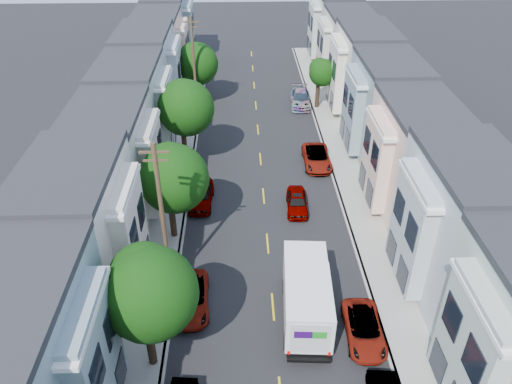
% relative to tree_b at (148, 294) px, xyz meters
% --- Properties ---
extents(ground, '(160.00, 160.00, 0.00)m').
position_rel_tree_b_xyz_m(ground, '(6.30, 3.82, -5.11)').
color(ground, black).
rests_on(ground, ground).
extents(road_slab, '(12.00, 70.00, 0.02)m').
position_rel_tree_b_xyz_m(road_slab, '(6.30, 18.82, -5.10)').
color(road_slab, black).
rests_on(road_slab, ground).
extents(curb_left, '(0.30, 70.00, 0.15)m').
position_rel_tree_b_xyz_m(curb_left, '(0.25, 18.82, -5.03)').
color(curb_left, gray).
rests_on(curb_left, ground).
extents(curb_right, '(0.30, 70.00, 0.15)m').
position_rel_tree_b_xyz_m(curb_right, '(12.35, 18.82, -5.03)').
color(curb_right, gray).
rests_on(curb_right, ground).
extents(sidewalk_left, '(2.60, 70.00, 0.15)m').
position_rel_tree_b_xyz_m(sidewalk_left, '(-1.05, 18.82, -5.03)').
color(sidewalk_left, gray).
rests_on(sidewalk_left, ground).
extents(sidewalk_right, '(2.60, 70.00, 0.15)m').
position_rel_tree_b_xyz_m(sidewalk_right, '(13.65, 18.82, -5.03)').
color(sidewalk_right, gray).
rests_on(sidewalk_right, ground).
extents(centerline, '(0.12, 70.00, 0.01)m').
position_rel_tree_b_xyz_m(centerline, '(6.30, 18.82, -5.11)').
color(centerline, gold).
rests_on(centerline, ground).
extents(townhouse_row_left, '(5.00, 70.00, 8.50)m').
position_rel_tree_b_xyz_m(townhouse_row_left, '(-4.85, 18.82, -5.11)').
color(townhouse_row_left, beige).
rests_on(townhouse_row_left, ground).
extents(townhouse_row_right, '(5.00, 70.00, 8.50)m').
position_rel_tree_b_xyz_m(townhouse_row_right, '(17.45, 18.82, -5.11)').
color(townhouse_row_right, beige).
rests_on(townhouse_row_right, ground).
extents(tree_b, '(4.70, 4.70, 7.48)m').
position_rel_tree_b_xyz_m(tree_b, '(0.00, 0.00, 0.00)').
color(tree_b, black).
rests_on(tree_b, ground).
extents(tree_c, '(4.70, 4.70, 7.21)m').
position_rel_tree_b_xyz_m(tree_c, '(0.00, 10.84, -0.27)').
color(tree_c, black).
rests_on(tree_c, ground).
extents(tree_d, '(4.70, 4.70, 7.80)m').
position_rel_tree_b_xyz_m(tree_d, '(-0.00, 20.94, 0.32)').
color(tree_d, black).
rests_on(tree_d, ground).
extents(tree_e, '(4.47, 4.47, 6.81)m').
position_rel_tree_b_xyz_m(tree_e, '(-0.00, 34.41, -0.55)').
color(tree_e, black).
rests_on(tree_e, ground).
extents(tree_far_r, '(2.89, 2.89, 5.42)m').
position_rel_tree_b_xyz_m(tree_far_r, '(13.19, 32.96, -1.20)').
color(tree_far_r, black).
rests_on(tree_far_r, ground).
extents(utility_pole_near, '(1.60, 0.26, 10.00)m').
position_rel_tree_b_xyz_m(utility_pole_near, '(0.00, 5.82, 0.04)').
color(utility_pole_near, '#42301E').
rests_on(utility_pole_near, ground).
extents(utility_pole_far, '(1.60, 0.26, 10.00)m').
position_rel_tree_b_xyz_m(utility_pole_far, '(0.00, 31.82, 0.04)').
color(utility_pole_far, '#42301E').
rests_on(utility_pole_far, ground).
extents(fedex_truck, '(2.56, 6.66, 3.19)m').
position_rel_tree_b_xyz_m(fedex_truck, '(8.12, 2.95, -3.32)').
color(fedex_truck, silver).
rests_on(fedex_truck, ground).
extents(lead_sedan, '(1.76, 4.16, 1.33)m').
position_rel_tree_b_xyz_m(lead_sedan, '(8.76, 13.93, -4.44)').
color(lead_sedan, black).
rests_on(lead_sedan, ground).
extents(parked_left_c, '(2.41, 4.78, 1.30)m').
position_rel_tree_b_xyz_m(parked_left_c, '(1.40, 4.06, -4.46)').
color(parked_left_c, '#9D9D9D').
rests_on(parked_left_c, ground).
extents(parked_left_d, '(1.97, 4.69, 1.50)m').
position_rel_tree_b_xyz_m(parked_left_d, '(1.40, 14.97, -4.36)').
color(parked_left_d, '#570A0D').
rests_on(parked_left_d, ground).
extents(parked_right_b, '(2.20, 4.49, 1.23)m').
position_rel_tree_b_xyz_m(parked_right_b, '(11.20, 1.38, -4.49)').
color(parked_right_b, white).
rests_on(parked_right_b, ground).
extents(parked_right_c, '(2.35, 4.99, 1.38)m').
position_rel_tree_b_xyz_m(parked_right_c, '(11.20, 20.67, -4.42)').
color(parked_right_c, black).
rests_on(parked_right_c, ground).
extents(parked_right_d, '(2.40, 5.15, 1.51)m').
position_rel_tree_b_xyz_m(parked_right_d, '(11.20, 33.81, -4.35)').
color(parked_right_d, black).
rests_on(parked_right_d, ground).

